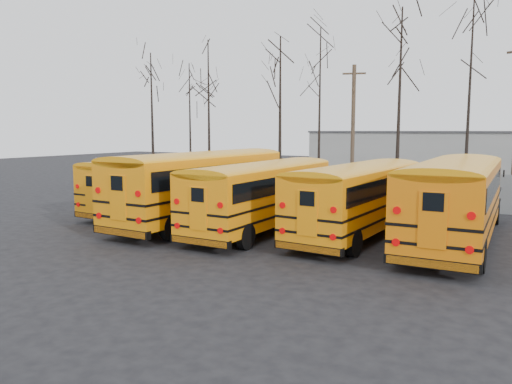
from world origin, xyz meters
The scene contains 16 objects.
ground centered at (0.00, 0.00, 0.00)m, with size 120.00×120.00×0.00m, color black.
fence centered at (0.00, 12.00, 1.00)m, with size 40.00×0.04×2.00m, color gray.
distant_building centered at (2.00, 32.00, 2.00)m, with size 22.00×8.00×4.00m, color #A8A9A4.
bus_a centered at (-7.03, 4.27, 1.66)m, with size 2.94×10.26×2.84m.
bus_b centered at (-3.32, 2.78, 1.93)m, with size 3.06×11.87×3.30m.
bus_c centered at (-0.10, 2.54, 1.72)m, with size 2.51×10.53×2.94m.
bus_d centered at (3.71, 3.46, 1.72)m, with size 3.02×10.62×2.94m.
bus_e centered at (7.19, 3.72, 1.88)m, with size 2.83×11.51×3.21m.
utility_pole_left centered at (-0.84, 16.11, 4.31)m, with size 1.46×0.53×8.38m.
tree_0 centered at (-17.90, 16.20, 5.20)m, with size 0.26×0.26×10.40m, color black.
tree_1 centered at (-13.92, 16.00, 4.65)m, with size 0.26×0.26×9.30m, color black.
tree_2 centered at (-10.58, 13.73, 5.21)m, with size 0.26×0.26×10.41m, color black.
tree_3 centered at (-4.88, 13.55, 5.06)m, with size 0.26×0.26×10.11m, color black.
tree_4 centered at (-2.20, 13.66, 5.24)m, with size 0.26×0.26×10.48m, color black.
tree_5 centered at (2.63, 13.89, 5.56)m, with size 0.26×0.26×11.12m, color black.
tree_6 centered at (6.05, 16.71, 5.98)m, with size 0.26×0.26×11.96m, color black.
Camera 1 is at (9.65, -15.64, 4.19)m, focal length 35.00 mm.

